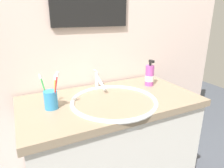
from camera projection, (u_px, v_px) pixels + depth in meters
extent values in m
cube|color=beige|center=(90.00, 33.00, 1.28)|extent=(2.19, 0.04, 2.40)
cube|color=silver|center=(111.00, 163.00, 1.28)|extent=(0.95, 0.50, 0.82)
cube|color=gray|center=(110.00, 101.00, 1.14)|extent=(0.99, 0.53, 0.04)
ellipsoid|color=white|center=(114.00, 110.00, 1.11)|extent=(0.42, 0.42, 0.11)
torus|color=white|center=(114.00, 101.00, 1.10)|extent=(0.48, 0.48, 0.02)
cylinder|color=#595B60|center=(114.00, 119.00, 1.13)|extent=(0.03, 0.03, 0.01)
cylinder|color=silver|center=(97.00, 80.00, 1.29)|extent=(0.02, 0.02, 0.10)
cylinder|color=silver|center=(101.00, 83.00, 1.23)|extent=(0.02, 0.14, 0.07)
cylinder|color=silver|center=(96.00, 71.00, 1.28)|extent=(0.01, 0.05, 0.01)
cylinder|color=#338CCC|center=(51.00, 100.00, 1.00)|extent=(0.07, 0.07, 0.09)
cylinder|color=yellow|center=(55.00, 93.00, 0.98)|extent=(0.03, 0.02, 0.16)
cube|color=white|center=(55.00, 78.00, 0.95)|extent=(0.02, 0.02, 0.03)
cylinder|color=red|center=(55.00, 92.00, 0.97)|extent=(0.04, 0.04, 0.18)
cube|color=white|center=(57.00, 74.00, 0.93)|extent=(0.02, 0.02, 0.03)
cylinder|color=green|center=(45.00, 92.00, 0.99)|extent=(0.04, 0.04, 0.16)
cube|color=white|center=(40.00, 76.00, 0.97)|extent=(0.02, 0.02, 0.03)
cylinder|color=#B24CA5|center=(150.00, 76.00, 1.32)|extent=(0.06, 0.06, 0.14)
cylinder|color=black|center=(150.00, 64.00, 1.30)|extent=(0.02, 0.02, 0.02)
cube|color=black|center=(152.00, 61.00, 1.28)|extent=(0.02, 0.04, 0.02)
cylinder|color=white|center=(149.00, 78.00, 1.33)|extent=(0.06, 0.06, 0.04)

